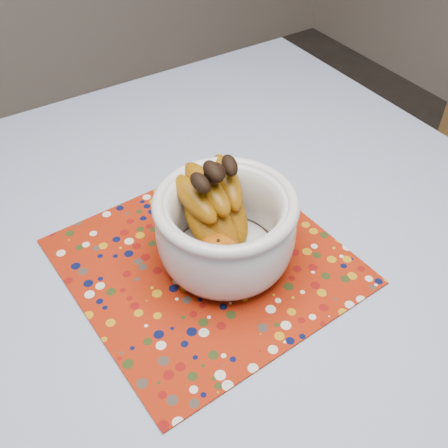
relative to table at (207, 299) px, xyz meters
name	(u,v)px	position (x,y,z in m)	size (l,w,h in m)	color
table	(207,299)	(0.00, 0.00, 0.00)	(1.20, 1.20, 0.75)	brown
tablecloth	(206,269)	(0.00, 0.00, 0.08)	(1.32, 1.32, 0.01)	#6177A2
placemat	(206,261)	(0.01, 0.01, 0.09)	(0.43, 0.43, 0.00)	maroon
fruit_bowl	(223,221)	(0.04, 0.00, 0.18)	(0.23, 0.24, 0.20)	silver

